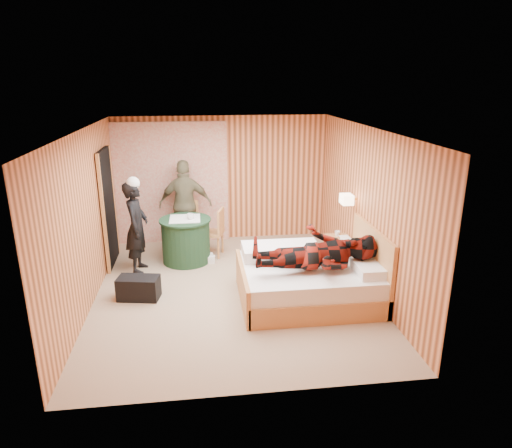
{
  "coord_description": "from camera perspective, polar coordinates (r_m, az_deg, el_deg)",
  "views": [
    {
      "loc": [
        -0.47,
        -6.52,
        3.2
      ],
      "look_at": [
        0.38,
        0.1,
        1.05
      ],
      "focal_mm": 32.0,
      "sensor_mm": 36.0,
      "label": 1
    }
  ],
  "objects": [
    {
      "name": "sneaker_right",
      "position": [
        8.3,
        -6.12,
        -4.45
      ],
      "size": [
        0.29,
        0.13,
        0.12
      ],
      "primitive_type": "cube",
      "rotation": [
        0.0,
        0.0,
        -0.05
      ],
      "color": "white",
      "rests_on": "floor"
    },
    {
      "name": "sneaker_left",
      "position": [
        8.41,
        -6.38,
        -4.15
      ],
      "size": [
        0.3,
        0.15,
        0.13
      ],
      "primitive_type": "cube",
      "rotation": [
        0.0,
        0.0,
        0.12
      ],
      "color": "white",
      "rests_on": "floor"
    },
    {
      "name": "cup_nightstand",
      "position": [
        8.03,
        10.13,
        -1.18
      ],
      "size": [
        0.13,
        0.13,
        0.09
      ],
      "primitive_type": "imported",
      "rotation": [
        0.0,
        0.0,
        -0.39
      ],
      "color": "white",
      "rests_on": "nightstand"
    },
    {
      "name": "woman_standing",
      "position": [
        7.96,
        -14.7,
        -0.38
      ],
      "size": [
        0.44,
        0.61,
        1.58
      ],
      "primitive_type": "imported",
      "rotation": [
        0.0,
        0.0,
        1.46
      ],
      "color": "black",
      "rests_on": "floor"
    },
    {
      "name": "nightstand",
      "position": [
        8.02,
        10.27,
        -3.66
      ],
      "size": [
        0.44,
        0.59,
        0.57
      ],
      "color": "tan",
      "rests_on": "floor"
    },
    {
      "name": "wall_left",
      "position": [
        7.0,
        -20.46,
        0.53
      ],
      "size": [
        0.02,
        5.0,
        2.5
      ],
      "primitive_type": "cube",
      "color": "#EE925B",
      "rests_on": "floor"
    },
    {
      "name": "wall_right",
      "position": [
        7.28,
        13.68,
        1.8
      ],
      "size": [
        0.02,
        5.0,
        2.5
      ],
      "primitive_type": "cube",
      "color": "#EE925B",
      "rests_on": "floor"
    },
    {
      "name": "duffel_bag",
      "position": [
        7.16,
        -14.46,
        -7.74
      ],
      "size": [
        0.66,
        0.43,
        0.35
      ],
      "primitive_type": "cube",
      "rotation": [
        0.0,
        0.0,
        -0.18
      ],
      "color": "black",
      "rests_on": "floor"
    },
    {
      "name": "wall_back",
      "position": [
        9.24,
        -4.25,
        5.63
      ],
      "size": [
        4.2,
        0.02,
        2.5
      ],
      "primitive_type": "cube",
      "color": "#EE925B",
      "rests_on": "floor"
    },
    {
      "name": "ceiling",
      "position": [
        6.58,
        -3.24,
        11.73
      ],
      "size": [
        4.2,
        5.0,
        0.01
      ],
      "primitive_type": "cube",
      "color": "white",
      "rests_on": "wall_back"
    },
    {
      "name": "book_lower",
      "position": [
        7.88,
        10.49,
        -1.85
      ],
      "size": [
        0.21,
        0.25,
        0.02
      ],
      "primitive_type": "imported",
      "rotation": [
        0.0,
        0.0,
        -0.23
      ],
      "color": "white",
      "rests_on": "nightstand"
    },
    {
      "name": "wall_lamp",
      "position": [
        7.61,
        11.28,
        3.06
      ],
      "size": [
        0.26,
        0.24,
        0.16
      ],
      "color": "gold",
      "rests_on": "wall_right"
    },
    {
      "name": "curtain",
      "position": [
        9.19,
        -10.48,
        4.99
      ],
      "size": [
        2.2,
        0.08,
        2.4
      ],
      "primitive_type": "cube",
      "color": "beige",
      "rests_on": "floor"
    },
    {
      "name": "doorway",
      "position": [
        8.37,
        -18.01,
        1.9
      ],
      "size": [
        0.06,
        0.9,
        2.05
      ],
      "primitive_type": "cube",
      "color": "black",
      "rests_on": "floor"
    },
    {
      "name": "round_table",
      "position": [
        8.31,
        -8.75,
        -1.97
      ],
      "size": [
        0.92,
        0.92,
        0.82
      ],
      "color": "#1B3C21",
      "rests_on": "floor"
    },
    {
      "name": "man_at_table",
      "position": [
        8.91,
        -8.8,
        2.44
      ],
      "size": [
        1.03,
        0.47,
        1.72
      ],
      "primitive_type": "imported",
      "rotation": [
        0.0,
        0.0,
        3.09
      ],
      "color": "#6A6447",
      "rests_on": "floor"
    },
    {
      "name": "book_upper",
      "position": [
        7.87,
        10.5,
        -1.72
      ],
      "size": [
        0.17,
        0.23,
        0.02
      ],
      "primitive_type": "imported",
      "rotation": [
        0.0,
        0.0,
        0.03
      ],
      "color": "white",
      "rests_on": "nightstand"
    },
    {
      "name": "cup_table",
      "position": [
        8.12,
        -8.2,
        0.95
      ],
      "size": [
        0.14,
        0.14,
        0.1
      ],
      "primitive_type": "imported",
      "rotation": [
        0.0,
        0.0,
        0.15
      ],
      "color": "white",
      "rests_on": "round_table"
    },
    {
      "name": "bed",
      "position": [
        6.93,
        6.73,
        -6.87
      ],
      "size": [
        2.01,
        1.58,
        1.09
      ],
      "color": "tan",
      "rests_on": "floor"
    },
    {
      "name": "chair_far",
      "position": [
        8.95,
        -8.61,
        0.37
      ],
      "size": [
        0.49,
        0.49,
        0.93
      ],
      "rotation": [
        0.0,
        0.0,
        -0.19
      ],
      "color": "tan",
      "rests_on": "floor"
    },
    {
      "name": "man_on_bed",
      "position": [
        6.48,
        7.64,
        -2.38
      ],
      "size": [
        0.86,
        0.67,
        1.77
      ],
      "primitive_type": "imported",
      "rotation": [
        0.0,
        1.57,
        0.0
      ],
      "color": "maroon",
      "rests_on": "bed"
    },
    {
      "name": "chair_near",
      "position": [
        8.47,
        -5.09,
        -0.6
      ],
      "size": [
        0.51,
        0.51,
        0.91
      ],
      "rotation": [
        0.0,
        0.0,
        -1.86
      ],
      "color": "tan",
      "rests_on": "floor"
    },
    {
      "name": "floor",
      "position": [
        7.28,
        -2.89,
        -8.24
      ],
      "size": [
        4.2,
        5.0,
        0.01
      ],
      "primitive_type": "cube",
      "color": "tan",
      "rests_on": "ground"
    }
  ]
}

